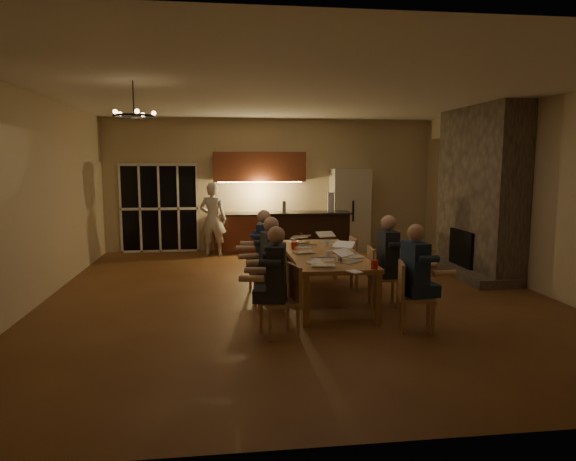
{
  "coord_description": "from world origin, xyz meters",
  "views": [
    {
      "loc": [
        -1.2,
        -8.09,
        2.15
      ],
      "look_at": [
        -0.12,
        0.3,
        1.03
      ],
      "focal_mm": 32.0,
      "sensor_mm": 36.0,
      "label": 1
    }
  ],
  "objects_px": {
    "bar_island": "(306,236)",
    "bar_bottle": "(284,207)",
    "person_left_near": "(276,282)",
    "person_left_mid": "(271,264)",
    "can_cola": "(301,236)",
    "can_right": "(341,245)",
    "refrigerator": "(350,210)",
    "chair_right_far": "(364,263)",
    "standing_person": "(213,219)",
    "bar_blender": "(331,202)",
    "redcup_near": "(374,265)",
    "chair_left_near": "(279,301)",
    "person_right_near": "(415,277)",
    "laptop_e": "(298,236)",
    "chair_left_far": "(263,265)",
    "mug_front": "(329,254)",
    "can_silver": "(340,257)",
    "laptop_a": "(323,258)",
    "laptop_d": "(342,246)",
    "plate_far": "(337,244)",
    "chair_left_mid": "(269,280)",
    "laptop_c": "(304,246)",
    "dining_table": "(323,276)",
    "chair_right_mid": "(384,277)",
    "chandelier": "(134,116)",
    "person_left_far": "(264,251)",
    "redcup_mid": "(294,246)",
    "person_right_mid": "(388,261)",
    "chair_right_near": "(417,297)",
    "mug_mid": "(326,244)",
    "laptop_f": "(328,235)",
    "laptop_b": "(349,254)",
    "plate_left": "(315,263)",
    "plate_near": "(355,257)",
    "mug_back": "(293,241)"
  },
  "relations": [
    {
      "from": "bar_island",
      "to": "bar_bottle",
      "type": "relative_size",
      "value": 8.03
    },
    {
      "from": "person_left_near",
      "to": "person_left_mid",
      "type": "distance_m",
      "value": 1.11
    },
    {
      "from": "bar_island",
      "to": "person_left_mid",
      "type": "bearing_deg",
      "value": -103.17
    },
    {
      "from": "can_cola",
      "to": "can_right",
      "type": "xyz_separation_m",
      "value": [
        0.51,
        -1.02,
        0.0
      ]
    },
    {
      "from": "refrigerator",
      "to": "chair_right_far",
      "type": "distance_m",
      "value": 3.99
    },
    {
      "from": "standing_person",
      "to": "bar_bottle",
      "type": "relative_size",
      "value": 7.09
    },
    {
      "from": "bar_blender",
      "to": "redcup_near",
      "type": "bearing_deg",
      "value": -91.24
    },
    {
      "from": "chair_left_near",
      "to": "chair_right_far",
      "type": "relative_size",
      "value": 1.0
    },
    {
      "from": "person_right_near",
      "to": "laptop_e",
      "type": "bearing_deg",
      "value": 17.75
    },
    {
      "from": "chair_left_far",
      "to": "mug_front",
      "type": "relative_size",
      "value": 8.9
    },
    {
      "from": "bar_island",
      "to": "refrigerator",
      "type": "bearing_deg",
      "value": 47.29
    },
    {
      "from": "refrigerator",
      "to": "person_right_near",
      "type": "distance_m",
      "value": 6.1
    },
    {
      "from": "standing_person",
      "to": "can_silver",
      "type": "relative_size",
      "value": 14.18
    },
    {
      "from": "laptop_a",
      "to": "redcup_near",
      "type": "relative_size",
      "value": 2.67
    },
    {
      "from": "chair_right_far",
      "to": "laptop_d",
      "type": "xyz_separation_m",
      "value": [
        -0.55,
        -0.66,
        0.42
      ]
    },
    {
      "from": "plate_far",
      "to": "chair_left_mid",
      "type": "bearing_deg",
      "value": -137.42
    },
    {
      "from": "person_left_near",
      "to": "laptop_c",
      "type": "bearing_deg",
      "value": 169.74
    },
    {
      "from": "dining_table",
      "to": "mug_front",
      "type": "distance_m",
      "value": 0.6
    },
    {
      "from": "bar_island",
      "to": "chair_right_far",
      "type": "relative_size",
      "value": 2.16
    },
    {
      "from": "refrigerator",
      "to": "can_right",
      "type": "xyz_separation_m",
      "value": [
        -1.17,
        -4.09,
        -0.19
      ]
    },
    {
      "from": "chair_right_mid",
      "to": "bar_bottle",
      "type": "height_order",
      "value": "bar_bottle"
    },
    {
      "from": "chandelier",
      "to": "can_cola",
      "type": "relative_size",
      "value": 4.46
    },
    {
      "from": "chair_left_near",
      "to": "chair_left_far",
      "type": "bearing_deg",
      "value": 167.16
    },
    {
      "from": "can_silver",
      "to": "person_left_far",
      "type": "bearing_deg",
      "value": 127.58
    },
    {
      "from": "laptop_c",
      "to": "redcup_mid",
      "type": "height_order",
      "value": "laptop_c"
    },
    {
      "from": "chandelier",
      "to": "dining_table",
      "type": "bearing_deg",
      "value": 16.59
    },
    {
      "from": "plate_far",
      "to": "person_left_near",
      "type": "bearing_deg",
      "value": -118.92
    },
    {
      "from": "plate_far",
      "to": "person_right_mid",
      "type": "bearing_deg",
      "value": -69.11
    },
    {
      "from": "chair_right_far",
      "to": "can_right",
      "type": "height_order",
      "value": "chair_right_far"
    },
    {
      "from": "person_left_near",
      "to": "laptop_c",
      "type": "xyz_separation_m",
      "value": [
        0.6,
        1.63,
        0.17
      ]
    },
    {
      "from": "chair_right_near",
      "to": "can_silver",
      "type": "height_order",
      "value": "chair_right_near"
    },
    {
      "from": "mug_mid",
      "to": "bar_bottle",
      "type": "bearing_deg",
      "value": 97.88
    },
    {
      "from": "chair_left_near",
      "to": "laptop_f",
      "type": "distance_m",
      "value": 2.98
    },
    {
      "from": "person_left_near",
      "to": "person_left_mid",
      "type": "height_order",
      "value": "same"
    },
    {
      "from": "bar_blender",
      "to": "person_left_far",
      "type": "bearing_deg",
      "value": -119.13
    },
    {
      "from": "chair_left_far",
      "to": "redcup_near",
      "type": "height_order",
      "value": "chair_left_far"
    },
    {
      "from": "laptop_b",
      "to": "plate_left",
      "type": "relative_size",
      "value": 1.27
    },
    {
      "from": "chair_right_far",
      "to": "plate_near",
      "type": "bearing_deg",
      "value": 157.23
    },
    {
      "from": "refrigerator",
      "to": "mug_back",
      "type": "relative_size",
      "value": 20.0
    },
    {
      "from": "standing_person",
      "to": "mug_back",
      "type": "xyz_separation_m",
      "value": [
        1.42,
        -3.26,
        -0.05
      ]
    },
    {
      "from": "laptop_c",
      "to": "laptop_f",
      "type": "xyz_separation_m",
      "value": [
        0.6,
        1.07,
        0.0
      ]
    },
    {
      "from": "chair_left_mid",
      "to": "standing_person",
      "type": "distance_m",
      "value": 4.68
    },
    {
      "from": "refrigerator",
      "to": "chandelier",
      "type": "bearing_deg",
      "value": -128.8
    },
    {
      "from": "laptop_a",
      "to": "laptop_b",
      "type": "relative_size",
      "value": 1.0
    },
    {
      "from": "chair_left_mid",
      "to": "can_cola",
      "type": "height_order",
      "value": "chair_left_mid"
    },
    {
      "from": "can_silver",
      "to": "bar_bottle",
      "type": "height_order",
      "value": "bar_bottle"
    },
    {
      "from": "chair_left_mid",
      "to": "plate_near",
      "type": "relative_size",
      "value": 3.45
    },
    {
      "from": "laptop_d",
      "to": "mug_back",
      "type": "relative_size",
      "value": 3.2
    },
    {
      "from": "laptop_b",
      "to": "plate_far",
      "type": "bearing_deg",
      "value": 45.13
    },
    {
      "from": "can_silver",
      "to": "can_right",
      "type": "height_order",
      "value": "same"
    }
  ]
}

